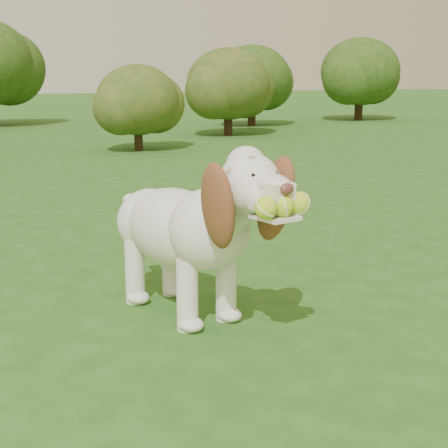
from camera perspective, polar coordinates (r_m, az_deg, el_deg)
name	(u,v)px	position (r m, az deg, el deg)	size (l,w,h in m)	color
ground	(201,357)	(2.83, -1.96, -11.00)	(80.00, 80.00, 0.00)	#234C15
dog	(190,224)	(3.15, -2.82, -0.01)	(0.55, 1.29, 0.84)	white
shrub_h	(360,72)	(17.76, 11.25, 12.32)	(1.96, 1.96, 2.03)	#382314
shrub_d	(228,84)	(13.01, 0.36, 11.57)	(1.56, 1.56, 1.62)	#382314
shrub_f	(252,78)	(15.46, 2.34, 12.01)	(1.71, 1.71, 1.77)	#382314
shrub_c	(137,100)	(10.44, -7.21, 10.19)	(1.23, 1.23, 1.28)	#382314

